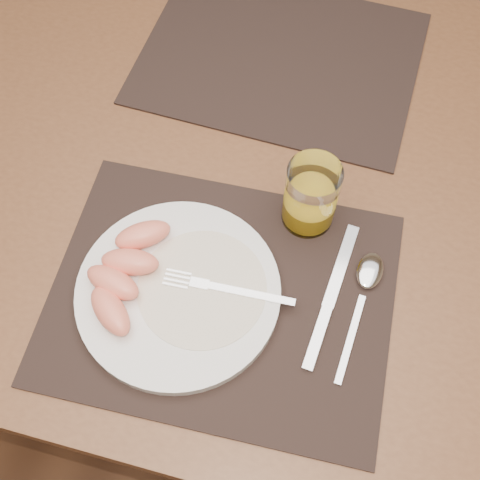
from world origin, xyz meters
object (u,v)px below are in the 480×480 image
placemat_far (280,57)px  fork (217,287)px  table (257,195)px  juice_glass (310,198)px  plate (178,292)px  knife (327,307)px  placemat_near (221,297)px  spoon (367,280)px

placemat_far → fork: 0.44m
table → juice_glass: juice_glass is taller
table → placemat_far: size_ratio=3.11×
plate → knife: bearing=9.2°
placemat_near → plate: (-0.06, -0.01, 0.01)m
placemat_far → spoon: (0.20, -0.37, 0.01)m
placemat_far → placemat_near: bearing=-87.3°
fork → juice_glass: (0.09, 0.15, 0.03)m
table → fork: fork is taller
placemat_near → spoon: (0.18, 0.07, 0.01)m
placemat_near → spoon: size_ratio=2.34×
juice_glass → fork: bearing=-122.1°
placemat_far → juice_glass: (0.11, -0.29, 0.05)m
plate → table: bearing=77.2°
spoon → juice_glass: bearing=140.8°
table → spoon: bearing=-39.1°
placemat_far → plate: 0.45m
table → placemat_far: placemat_far is taller
plate → spoon: size_ratio=1.41×
spoon → juice_glass: size_ratio=1.74×
plate → fork: fork is taller
fork → spoon: size_ratio=0.91×
placemat_far → juice_glass: juice_glass is taller
fork → juice_glass: bearing=57.9°
knife → placemat_far: bearing=110.8°
table → spoon: spoon is taller
placemat_far → knife: (0.16, -0.42, 0.00)m
table → plate: 0.26m
fork → spoon: 0.20m
knife → plate: bearing=-170.8°
fork → table: bearing=89.1°
table → knife: knife is taller
placemat_far → plate: (-0.03, -0.45, 0.01)m
fork → spoon: fork is taller
table → juice_glass: 0.18m
fork → knife: fork is taller
plate → fork: bearing=17.4°
placemat_near → knife: (0.14, 0.02, 0.00)m
plate → juice_glass: bearing=48.8°
fork → knife: bearing=6.3°
placemat_far → plate: size_ratio=1.67×
placemat_near → plate: size_ratio=1.67×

